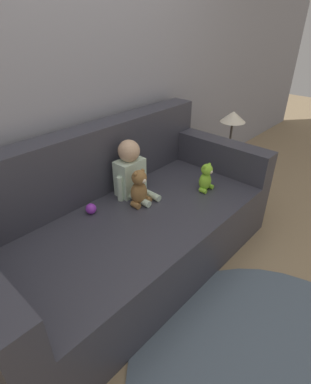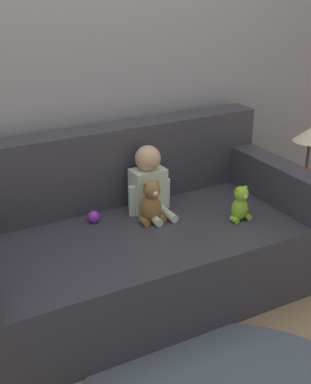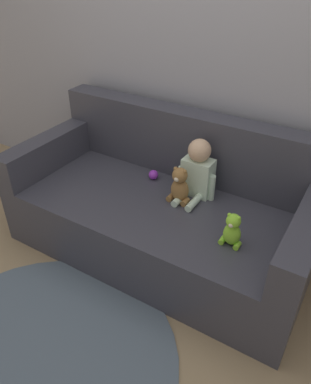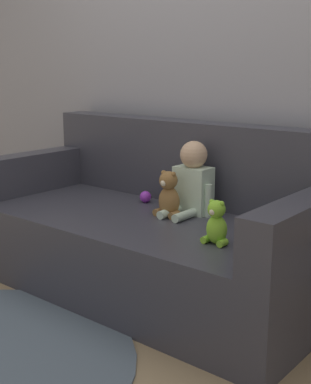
{
  "view_description": "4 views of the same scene",
  "coord_description": "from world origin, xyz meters",
  "px_view_note": "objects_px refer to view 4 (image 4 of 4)",
  "views": [
    {
      "loc": [
        -1.07,
        -1.18,
        1.55
      ],
      "look_at": [
        0.2,
        -0.03,
        0.52
      ],
      "focal_mm": 28.0,
      "sensor_mm": 36.0,
      "label": 1
    },
    {
      "loc": [
        -1.16,
        -2.34,
        1.81
      ],
      "look_at": [
        0.07,
        -0.09,
        0.68
      ],
      "focal_mm": 50.0,
      "sensor_mm": 36.0,
      "label": 2
    },
    {
      "loc": [
        1.05,
        -1.76,
        1.86
      ],
      "look_at": [
        0.01,
        -0.07,
        0.54
      ],
      "focal_mm": 35.0,
      "sensor_mm": 36.0,
      "label": 3
    },
    {
      "loc": [
        1.85,
        -2.14,
        1.23
      ],
      "look_at": [
        0.09,
        -0.02,
        0.58
      ],
      "focal_mm": 50.0,
      "sensor_mm": 36.0,
      "label": 4
    }
  ],
  "objects_px": {
    "couch": "(153,233)",
    "teddy_bear_brown": "(169,195)",
    "person_baby": "(192,181)",
    "plush_toy_side": "(216,223)",
    "toy_ball": "(146,197)"
  },
  "relations": [
    {
      "from": "plush_toy_side",
      "to": "toy_ball",
      "type": "xyz_separation_m",
      "value": [
        -0.75,
        0.37,
        -0.06
      ]
    },
    {
      "from": "toy_ball",
      "to": "person_baby",
      "type": "bearing_deg",
      "value": -2.13
    },
    {
      "from": "couch",
      "to": "person_baby",
      "type": "height_order",
      "value": "couch"
    },
    {
      "from": "plush_toy_side",
      "to": "couch",
      "type": "bearing_deg",
      "value": 157.81
    },
    {
      "from": "person_baby",
      "to": "teddy_bear_brown",
      "type": "bearing_deg",
      "value": -112.57
    },
    {
      "from": "teddy_bear_brown",
      "to": "toy_ball",
      "type": "height_order",
      "value": "teddy_bear_brown"
    },
    {
      "from": "person_baby",
      "to": "plush_toy_side",
      "type": "distance_m",
      "value": 0.54
    },
    {
      "from": "person_baby",
      "to": "couch",
      "type": "bearing_deg",
      "value": -145.05
    },
    {
      "from": "couch",
      "to": "teddy_bear_brown",
      "type": "bearing_deg",
      "value": -5.62
    },
    {
      "from": "couch",
      "to": "teddy_bear_brown",
      "type": "xyz_separation_m",
      "value": [
        0.12,
        -0.01,
        0.24
      ]
    },
    {
      "from": "person_baby",
      "to": "plush_toy_side",
      "type": "relative_size",
      "value": 1.93
    },
    {
      "from": "person_baby",
      "to": "toy_ball",
      "type": "bearing_deg",
      "value": 177.87
    },
    {
      "from": "plush_toy_side",
      "to": "teddy_bear_brown",
      "type": "bearing_deg",
      "value": 153.87
    },
    {
      "from": "couch",
      "to": "person_baby",
      "type": "distance_m",
      "value": 0.37
    },
    {
      "from": "person_baby",
      "to": "plush_toy_side",
      "type": "height_order",
      "value": "person_baby"
    }
  ]
}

